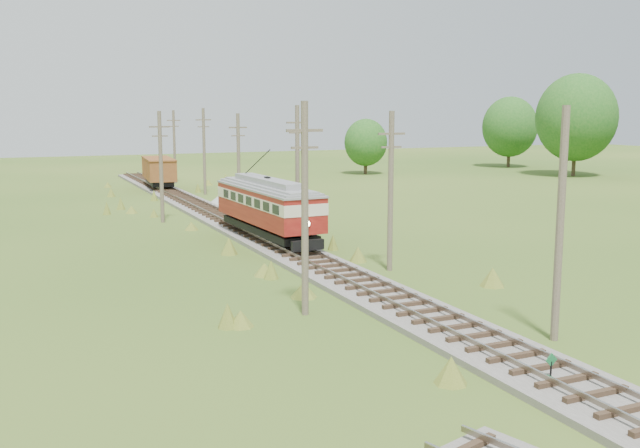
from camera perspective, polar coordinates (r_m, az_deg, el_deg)
name	(u,v)px	position (r m, az deg, el deg)	size (l,w,h in m)	color
ground	(590,402)	(23.34, 20.81, -13.17)	(260.00, 260.00, 0.00)	#2F5419
railbed_main	(242,228)	(52.22, -6.29, -0.28)	(3.60, 96.00, 0.57)	#605B54
switch_marker	(551,366)	(24.00, 18.00, -10.79)	(0.45, 0.06, 1.08)	black
streetcar	(268,204)	(46.55, -4.21, 1.63)	(3.30, 12.38, 5.62)	black
gondola	(159,170)	(80.58, -12.77, 4.22)	(3.62, 9.06, 2.94)	black
gravel_pile	(224,199)	(66.99, -7.66, 2.01)	(2.94, 3.12, 1.07)	gray
utility_pole_r_1	(560,226)	(27.77, 18.65, -0.12)	(0.30, 0.30, 8.80)	brown
utility_pole_r_2	(391,190)	(38.35, 5.67, 2.75)	(1.60, 0.30, 8.60)	brown
utility_pole_r_3	(297,168)	(49.96, -1.82, 4.47)	(1.60, 0.30, 9.00)	brown
utility_pole_r_4	(239,161)	(62.13, -6.53, 5.03)	(1.60, 0.30, 8.40)	brown
utility_pole_r_5	(204,150)	(74.70, -9.25, 5.83)	(1.60, 0.30, 8.90)	brown
utility_pole_r_6	(174,146)	(87.28, -11.57, 6.14)	(1.60, 0.30, 8.70)	brown
utility_pole_l_a	(305,207)	(29.68, -1.22, 1.36)	(1.60, 0.30, 9.00)	brown
utility_pole_l_b	(161,166)	(56.39, -12.61, 4.57)	(1.60, 0.30, 8.60)	brown
tree_right_4	(576,118)	(100.94, 19.82, 8.01)	(10.50, 10.50, 13.53)	#38281C
tree_right_5	(510,127)	(114.33, 14.94, 7.52)	(8.40, 8.40, 10.82)	#38281C
tree_mid_b	(366,143)	(98.42, 3.68, 6.52)	(5.88, 5.88, 7.57)	#38281C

